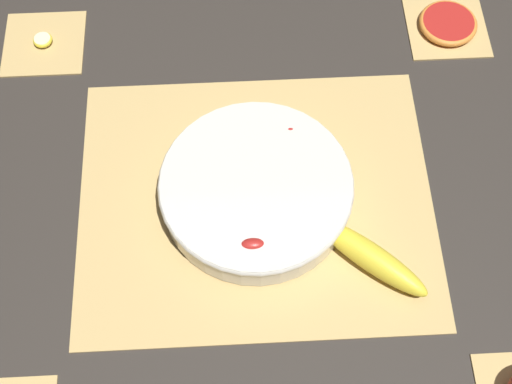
{
  "coord_description": "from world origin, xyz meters",
  "views": [
    {
      "loc": [
        -0.02,
        -0.47,
        0.92
      ],
      "look_at": [
        0.0,
        0.0,
        0.03
      ],
      "focal_mm": 50.0,
      "sensor_mm": 36.0,
      "label": 1
    }
  ],
  "objects_px": {
    "fruit_salad_bowl": "(256,189)",
    "grapefruit_slice": "(448,23)",
    "whole_banana": "(369,256)",
    "banana_coin_single": "(43,40)"
  },
  "relations": [
    {
      "from": "fruit_salad_bowl",
      "to": "banana_coin_single",
      "type": "height_order",
      "value": "fruit_salad_bowl"
    },
    {
      "from": "fruit_salad_bowl",
      "to": "whole_banana",
      "type": "distance_m",
      "value": 0.18
    },
    {
      "from": "fruit_salad_bowl",
      "to": "grapefruit_slice",
      "type": "bearing_deg",
      "value": 42.6
    },
    {
      "from": "banana_coin_single",
      "to": "grapefruit_slice",
      "type": "bearing_deg",
      "value": 0.0
    },
    {
      "from": "fruit_salad_bowl",
      "to": "grapefruit_slice",
      "type": "relative_size",
      "value": 2.86
    },
    {
      "from": "whole_banana",
      "to": "banana_coin_single",
      "type": "height_order",
      "value": "whole_banana"
    },
    {
      "from": "banana_coin_single",
      "to": "fruit_salad_bowl",
      "type": "bearing_deg",
      "value": -42.56
    },
    {
      "from": "whole_banana",
      "to": "banana_coin_single",
      "type": "relative_size",
      "value": 5.16
    },
    {
      "from": "whole_banana",
      "to": "banana_coin_single",
      "type": "bearing_deg",
      "value": 139.53
    },
    {
      "from": "banana_coin_single",
      "to": "whole_banana",
      "type": "bearing_deg",
      "value": -40.47
    }
  ]
}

